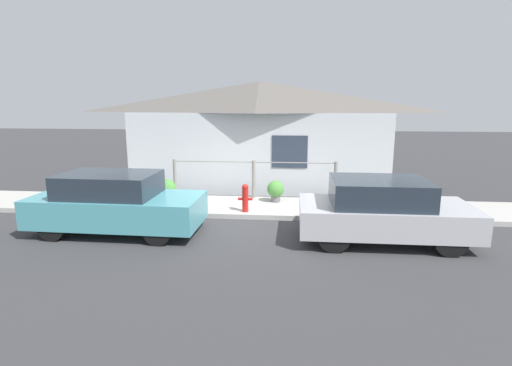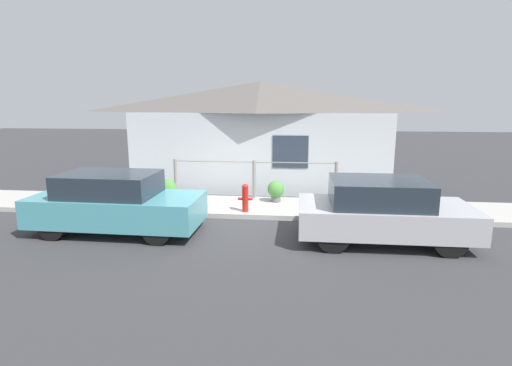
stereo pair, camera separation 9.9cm
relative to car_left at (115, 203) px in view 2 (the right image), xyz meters
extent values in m
plane|color=#38383A|center=(2.86, 1.28, -0.69)|extent=(60.00, 60.00, 0.00)
cube|color=#B2AFA8|center=(2.86, 2.27, -0.63)|extent=(24.00, 1.97, 0.13)
cube|color=silver|center=(2.86, 3.93, 0.61)|extent=(8.38, 0.12, 2.61)
cube|color=#2D3847|center=(3.91, 3.86, 0.74)|extent=(1.10, 0.04, 1.00)
pyramid|color=#605B56|center=(2.86, 4.97, 2.41)|extent=(8.78, 2.20, 1.00)
cylinder|color=gray|center=(0.46, 3.10, 0.00)|extent=(0.10, 0.10, 1.13)
cylinder|color=gray|center=(2.86, 3.10, 0.00)|extent=(0.10, 0.10, 1.13)
cylinder|color=gray|center=(5.26, 3.10, 0.00)|extent=(0.10, 0.10, 1.13)
cylinder|color=gray|center=(2.86, 3.10, 0.52)|extent=(4.80, 0.03, 0.03)
cube|color=teal|center=(0.04, 0.00, -0.14)|extent=(3.87, 1.68, 0.65)
cube|color=#232D38|center=(-0.11, 0.00, 0.44)|extent=(2.14, 1.45, 0.52)
cylinder|color=black|center=(1.24, 0.66, -0.39)|extent=(0.61, 0.21, 0.61)
cylinder|color=black|center=(1.22, -0.71, -0.39)|extent=(0.61, 0.21, 0.61)
cylinder|color=black|center=(-1.14, 0.70, -0.39)|extent=(0.61, 0.21, 0.61)
cylinder|color=black|center=(-1.16, -0.66, -0.39)|extent=(0.61, 0.21, 0.61)
cube|color=#B7B7BC|center=(6.01, 0.00, -0.16)|extent=(3.64, 1.75, 0.58)
cube|color=#232D38|center=(5.87, 0.00, 0.40)|extent=(2.00, 1.53, 0.54)
cylinder|color=black|center=(7.14, 0.74, -0.36)|extent=(0.66, 0.20, 0.66)
cylinder|color=black|center=(7.14, -0.75, -0.36)|extent=(0.66, 0.20, 0.66)
cylinder|color=black|center=(4.89, 0.75, -0.36)|extent=(0.66, 0.20, 0.66)
cylinder|color=black|center=(4.88, -0.74, -0.36)|extent=(0.66, 0.20, 0.66)
cylinder|color=red|center=(2.80, 1.57, -0.25)|extent=(0.16, 0.16, 0.63)
sphere|color=red|center=(2.80, 1.57, 0.09)|extent=(0.17, 0.17, 0.17)
cylinder|color=red|center=(2.68, 1.57, -0.22)|extent=(0.15, 0.07, 0.07)
cylinder|color=red|center=(2.92, 1.57, -0.22)|extent=(0.15, 0.07, 0.07)
cylinder|color=slate|center=(3.54, 2.68, -0.47)|extent=(0.27, 0.27, 0.19)
sphere|color=#4C8E3D|center=(3.54, 2.68, -0.19)|extent=(0.49, 0.49, 0.49)
cylinder|color=#9E5638|center=(0.41, 2.42, -0.48)|extent=(0.31, 0.31, 0.17)
sphere|color=#4C8E3D|center=(0.41, 2.42, -0.18)|extent=(0.55, 0.55, 0.55)
camera|label=1|loc=(4.05, -8.48, 2.33)|focal=28.00mm
camera|label=2|loc=(4.15, -8.47, 2.33)|focal=28.00mm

